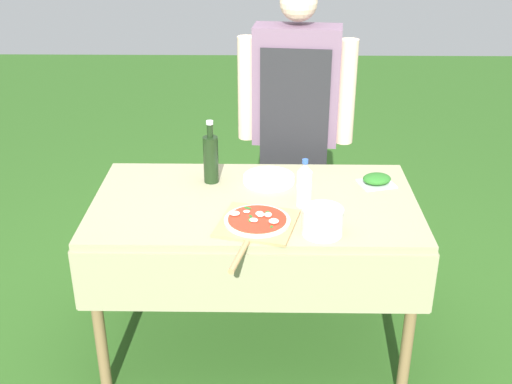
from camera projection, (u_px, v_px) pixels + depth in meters
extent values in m
plane|color=#2D5B1E|center=(255.00, 342.00, 3.26)|extent=(12.00, 12.00, 0.00)
cube|color=gray|center=(255.00, 203.00, 2.92)|extent=(1.47, 0.82, 0.04)
cube|color=gray|center=(253.00, 284.00, 2.62)|extent=(1.47, 0.01, 0.28)
cube|color=gray|center=(256.00, 195.00, 3.36)|extent=(1.47, 0.01, 0.28)
cube|color=gray|center=(97.00, 232.00, 3.00)|extent=(0.01, 0.82, 0.28)
cube|color=gray|center=(414.00, 235.00, 2.98)|extent=(0.01, 0.82, 0.28)
cylinder|color=olive|center=(98.00, 321.00, 2.79)|extent=(0.05, 0.05, 0.77)
cylinder|color=olive|center=(409.00, 324.00, 2.77)|extent=(0.05, 0.05, 0.77)
cylinder|color=olive|center=(129.00, 240.00, 3.42)|extent=(0.05, 0.05, 0.77)
cylinder|color=olive|center=(383.00, 242.00, 3.40)|extent=(0.05, 0.05, 0.77)
cylinder|color=#333D56|center=(307.00, 209.00, 3.69)|extent=(0.12, 0.12, 0.83)
cylinder|color=#333D56|center=(279.00, 207.00, 3.71)|extent=(0.12, 0.12, 0.83)
cube|color=#6B5166|center=(296.00, 85.00, 3.38)|extent=(0.47, 0.24, 0.62)
cube|color=#232326|center=(294.00, 134.00, 3.39)|extent=(0.36, 0.05, 0.90)
cylinder|color=beige|center=(346.00, 92.00, 3.36)|extent=(0.10, 0.10, 0.55)
cylinder|color=beige|center=(247.00, 89.00, 3.42)|extent=(0.10, 0.10, 0.55)
sphere|color=beige|center=(299.00, 2.00, 3.19)|extent=(0.19, 0.19, 0.19)
cube|color=tan|center=(257.00, 223.00, 2.70)|extent=(0.38, 0.38, 0.01)
cylinder|color=tan|center=(240.00, 256.00, 2.46)|extent=(0.08, 0.23, 0.02)
cylinder|color=beige|center=(257.00, 221.00, 2.70)|extent=(0.28, 0.28, 0.01)
cylinder|color=red|center=(257.00, 219.00, 2.69)|extent=(0.25, 0.25, 0.00)
ellipsoid|color=white|center=(260.00, 213.00, 2.72)|extent=(0.04, 0.05, 0.01)
ellipsoid|color=white|center=(268.00, 215.00, 2.70)|extent=(0.04, 0.04, 0.02)
ellipsoid|color=white|center=(255.00, 220.00, 2.67)|extent=(0.05, 0.05, 0.01)
ellipsoid|color=white|center=(261.00, 215.00, 2.71)|extent=(0.05, 0.05, 0.01)
ellipsoid|color=white|center=(274.00, 221.00, 2.65)|extent=(0.04, 0.04, 0.02)
ellipsoid|color=white|center=(235.00, 213.00, 2.72)|extent=(0.05, 0.04, 0.02)
ellipsoid|color=white|center=(247.00, 211.00, 2.74)|extent=(0.03, 0.03, 0.01)
ellipsoid|color=#286B23|center=(260.00, 216.00, 2.71)|extent=(0.03, 0.04, 0.00)
ellipsoid|color=#286B23|center=(272.00, 227.00, 2.62)|extent=(0.01, 0.03, 0.00)
ellipsoid|color=#286B23|center=(251.00, 216.00, 2.70)|extent=(0.02, 0.03, 0.00)
ellipsoid|color=#286B23|center=(250.00, 220.00, 2.68)|extent=(0.02, 0.04, 0.00)
ellipsoid|color=#286B23|center=(267.00, 212.00, 2.74)|extent=(0.03, 0.03, 0.00)
ellipsoid|color=#286B23|center=(248.00, 208.00, 2.77)|extent=(0.04, 0.04, 0.00)
cylinder|color=black|center=(211.00, 160.00, 3.04)|extent=(0.07, 0.07, 0.23)
cylinder|color=black|center=(210.00, 131.00, 2.98)|extent=(0.03, 0.03, 0.06)
cylinder|color=silver|center=(210.00, 123.00, 2.96)|extent=(0.03, 0.03, 0.02)
cylinder|color=silver|center=(304.00, 189.00, 2.83)|extent=(0.07, 0.07, 0.16)
cone|color=silver|center=(305.00, 168.00, 2.78)|extent=(0.07, 0.07, 0.04)
cylinder|color=#335BB2|center=(305.00, 161.00, 2.77)|extent=(0.03, 0.03, 0.02)
cube|color=silver|center=(376.00, 184.00, 3.06)|extent=(0.19, 0.17, 0.01)
ellipsoid|color=#286B23|center=(377.00, 179.00, 3.05)|extent=(0.16, 0.15, 0.05)
cylinder|color=silver|center=(323.00, 221.00, 2.61)|extent=(0.17, 0.17, 0.11)
cylinder|color=white|center=(269.00, 181.00, 3.09)|extent=(0.25, 0.25, 0.00)
cylinder|color=white|center=(269.00, 180.00, 3.09)|extent=(0.25, 0.25, 0.00)
cylinder|color=white|center=(269.00, 179.00, 3.09)|extent=(0.25, 0.25, 0.00)
cylinder|color=white|center=(269.00, 178.00, 3.08)|extent=(0.25, 0.25, 0.00)
cylinder|color=white|center=(269.00, 177.00, 3.08)|extent=(0.25, 0.25, 0.00)
cylinder|color=white|center=(269.00, 176.00, 3.08)|extent=(0.25, 0.25, 0.00)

